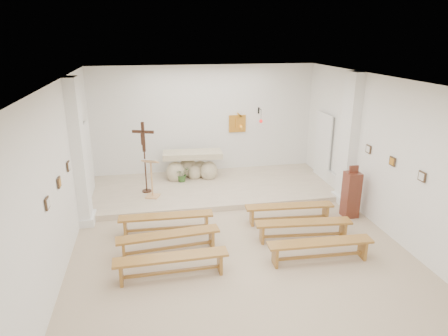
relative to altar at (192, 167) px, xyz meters
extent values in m
cube|color=tan|center=(0.51, -4.30, -0.50)|extent=(7.00, 10.00, 0.00)
cube|color=white|center=(-2.98, -4.30, 1.25)|extent=(0.02, 10.00, 3.50)
cube|color=white|center=(4.00, -4.30, 1.25)|extent=(0.02, 10.00, 3.50)
cube|color=white|center=(0.51, 0.69, 1.25)|extent=(7.00, 0.02, 3.50)
cube|color=silver|center=(0.51, -4.30, 2.99)|extent=(7.00, 10.00, 0.02)
cube|color=beige|center=(0.51, -0.80, -0.43)|extent=(6.98, 3.00, 0.15)
cube|color=white|center=(-2.86, -2.30, 1.25)|extent=(0.26, 0.55, 3.50)
cube|color=white|center=(3.88, -2.30, 1.25)|extent=(0.26, 0.55, 3.50)
cube|color=gold|center=(1.56, 0.66, 1.15)|extent=(0.55, 0.04, 0.55)
cube|color=black|center=(2.26, 0.67, 1.55)|extent=(0.04, 0.02, 0.20)
cylinder|color=black|center=(2.26, 0.52, 1.62)|extent=(0.02, 0.30, 0.02)
cylinder|color=black|center=(2.26, 0.37, 1.45)|extent=(0.01, 0.01, 0.34)
sphere|color=red|center=(2.26, 0.37, 1.26)|extent=(0.11, 0.11, 0.11)
cube|color=#3F2B1B|center=(-2.96, -5.10, 1.22)|extent=(0.03, 0.20, 0.20)
cube|color=#3F2B1B|center=(-2.96, -4.10, 1.22)|extent=(0.03, 0.20, 0.20)
cube|color=#3F2B1B|center=(-2.96, -3.10, 1.22)|extent=(0.03, 0.20, 0.20)
cube|color=#3F2B1B|center=(3.98, -5.10, 1.22)|extent=(0.03, 0.20, 0.20)
cube|color=#3F2B1B|center=(3.98, -4.10, 1.22)|extent=(0.03, 0.20, 0.20)
cube|color=#3F2B1B|center=(3.98, -3.10, 1.22)|extent=(0.03, 0.20, 0.20)
cube|color=silver|center=(-2.92, -1.60, -0.23)|extent=(0.10, 0.85, 0.52)
cube|color=silver|center=(3.94, -1.60, -0.23)|extent=(0.10, 0.85, 0.52)
ellipsoid|color=beige|center=(-0.52, -0.11, -0.11)|extent=(0.58, 0.49, 0.65)
ellipsoid|color=beige|center=(0.49, -0.15, -0.12)|extent=(0.54, 0.46, 0.62)
ellipsoid|color=beige|center=(-0.11, 0.18, -0.09)|extent=(0.62, 0.52, 0.58)
ellipsoid|color=beige|center=(0.27, 0.12, -0.14)|extent=(0.50, 0.43, 0.54)
ellipsoid|color=beige|center=(0.07, -0.05, -0.17)|extent=(0.42, 0.36, 0.50)
cube|color=beige|center=(0.02, 0.00, 0.40)|extent=(1.83, 0.82, 0.17)
cube|color=#DEAE6C|center=(-1.24, -1.32, -0.33)|extent=(0.43, 0.43, 0.04)
cylinder|color=#DEAE6C|center=(-1.24, -1.32, 0.13)|extent=(0.05, 0.05, 0.97)
cube|color=#DEAE6C|center=(-1.25, -1.34, 0.66)|extent=(0.48, 0.41, 0.16)
cube|color=silver|center=(-1.26, -1.37, 0.71)|extent=(0.41, 0.34, 0.12)
cylinder|color=#3A1C12|center=(-1.40, -0.90, -0.34)|extent=(0.26, 0.26, 0.03)
cylinder|color=#3A1C12|center=(-1.40, -0.90, 0.25)|extent=(0.04, 0.04, 1.20)
cube|color=#3A1C12|center=(-1.40, -0.90, 1.23)|extent=(0.09, 0.08, 0.82)
cube|color=#3A1C12|center=(-1.40, -0.90, 1.38)|extent=(0.59, 0.25, 0.08)
cube|color=#3A1C12|center=(-1.41, -0.93, 1.20)|extent=(0.12, 0.08, 0.35)
imported|color=#325B24|center=(-0.34, -0.26, -0.11)|extent=(0.55, 0.52, 0.48)
cube|color=#5F251B|center=(3.61, -3.17, 0.08)|extent=(0.36, 0.36, 1.16)
cube|color=#5F251B|center=(3.61, -3.17, 0.75)|extent=(0.23, 0.05, 0.19)
cube|color=olive|center=(-0.97, -3.21, -0.08)|extent=(2.15, 0.41, 0.05)
cube|color=olive|center=(-1.89, -3.18, -0.30)|extent=(0.07, 0.31, 0.41)
cube|color=olive|center=(-0.05, -3.24, -0.30)|extent=(0.07, 0.31, 0.41)
cube|color=olive|center=(-0.97, -3.21, -0.39)|extent=(1.80, 0.12, 0.05)
cube|color=olive|center=(1.99, -3.21, -0.08)|extent=(2.16, 0.49, 0.05)
cube|color=olive|center=(1.07, -3.14, -0.30)|extent=(0.08, 0.31, 0.41)
cube|color=olive|center=(2.91, -3.27, -0.30)|extent=(0.08, 0.31, 0.41)
cube|color=olive|center=(1.99, -3.21, -0.39)|extent=(1.80, 0.19, 0.05)
cube|color=olive|center=(-0.97, -4.11, -0.08)|extent=(2.16, 0.53, 0.05)
cube|color=olive|center=(-1.89, -4.20, -0.30)|extent=(0.09, 0.32, 0.41)
cube|color=olive|center=(-0.05, -4.03, -0.30)|extent=(0.09, 0.32, 0.41)
cube|color=olive|center=(-0.97, -4.11, -0.39)|extent=(1.80, 0.22, 0.05)
cube|color=olive|center=(1.99, -4.11, -0.08)|extent=(2.16, 0.55, 0.05)
cube|color=olive|center=(1.07, -4.02, -0.30)|extent=(0.09, 0.32, 0.41)
cube|color=olive|center=(2.91, -4.20, -0.30)|extent=(0.09, 0.32, 0.41)
cube|color=olive|center=(1.99, -4.11, -0.39)|extent=(1.80, 0.23, 0.05)
cube|color=olive|center=(-0.97, -5.02, -0.08)|extent=(2.15, 0.39, 0.05)
cube|color=olive|center=(-1.89, -5.04, -0.30)|extent=(0.07, 0.31, 0.41)
cube|color=olive|center=(-0.05, -5.00, -0.30)|extent=(0.07, 0.31, 0.41)
cube|color=olive|center=(-0.97, -5.02, -0.39)|extent=(1.80, 0.10, 0.05)
cube|color=olive|center=(1.99, -5.02, -0.08)|extent=(2.15, 0.42, 0.05)
cube|color=olive|center=(1.07, -4.98, -0.30)|extent=(0.07, 0.31, 0.41)
cube|color=olive|center=(2.92, -5.05, -0.30)|extent=(0.07, 0.31, 0.41)
cube|color=olive|center=(1.99, -5.02, -0.39)|extent=(1.80, 0.13, 0.05)
camera|label=1|loc=(-1.23, -11.59, 3.87)|focal=32.00mm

